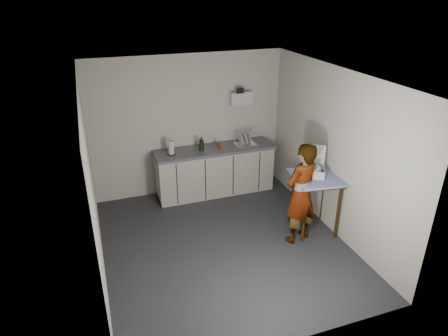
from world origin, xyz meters
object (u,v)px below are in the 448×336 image
object	(u,v)px
standing_man	(301,194)
soap_bottle	(202,144)
dark_bottle	(201,145)
soda_can	(219,145)
kitchen_counter	(215,172)
bakery_box	(314,169)
paper_towel	(171,148)
dish_rack	(245,142)
side_table	(317,184)

from	to	relation	value
standing_man	soap_bottle	distance (m)	2.16
dark_bottle	standing_man	bearing A→B (deg)	-62.88
soap_bottle	soda_can	xyz separation A→B (m)	(0.34, -0.00, -0.07)
soda_can	dark_bottle	distance (m)	0.34
kitchen_counter	dark_bottle	bearing A→B (deg)	-179.28
dark_bottle	kitchen_counter	bearing A→B (deg)	0.72
standing_man	soda_can	world-z (taller)	standing_man
dark_bottle	bakery_box	size ratio (longest dim) A/B	0.48
kitchen_counter	bakery_box	bearing A→B (deg)	-57.75
soap_bottle	paper_towel	size ratio (longest dim) A/B	0.99
bakery_box	paper_towel	bearing A→B (deg)	167.38
dark_bottle	dish_rack	xyz separation A→B (m)	(0.86, -0.04, -0.04)
side_table	dark_bottle	xyz separation A→B (m)	(-1.36, 1.78, 0.17)
standing_man	soap_bottle	bearing A→B (deg)	-81.20
soap_bottle	paper_towel	xyz separation A→B (m)	(-0.56, -0.00, -0.01)
side_table	standing_man	world-z (taller)	standing_man
soap_bottle	soda_can	distance (m)	0.34
standing_man	dark_bottle	distance (m)	2.19
side_table	standing_man	xyz separation A→B (m)	(-0.36, -0.16, -0.04)
side_table	dark_bottle	size ratio (longest dim) A/B	4.59
soap_bottle	bakery_box	xyz separation A→B (m)	(1.33, -1.67, 0.03)
paper_towel	dish_rack	xyz separation A→B (m)	(1.42, -0.00, -0.06)
kitchen_counter	dish_rack	distance (m)	0.81
kitchen_counter	side_table	distance (m)	2.14
kitchen_counter	standing_man	bearing A→B (deg)	-69.22
soda_can	dish_rack	distance (m)	0.52
standing_man	bakery_box	world-z (taller)	standing_man
soda_can	standing_man	bearing A→B (deg)	-70.97
kitchen_counter	bakery_box	size ratio (longest dim) A/B	5.05
kitchen_counter	standing_man	size ratio (longest dim) A/B	1.38
soap_bottle	bakery_box	size ratio (longest dim) A/B	0.59
kitchen_counter	standing_man	distance (m)	2.11
bakery_box	kitchen_counter	bearing A→B (deg)	150.90
kitchen_counter	soda_can	world-z (taller)	soda_can
side_table	dish_rack	world-z (taller)	dish_rack
bakery_box	side_table	bearing A→B (deg)	-43.93
kitchen_counter	paper_towel	world-z (taller)	paper_towel
soda_can	paper_towel	size ratio (longest dim) A/B	0.44
paper_towel	dish_rack	size ratio (longest dim) A/B	0.65
standing_man	soda_can	distance (m)	2.01
side_table	bakery_box	size ratio (longest dim) A/B	2.19
kitchen_counter	soda_can	xyz separation A→B (m)	(0.08, -0.04, 0.54)
soda_can	dish_rack	xyz separation A→B (m)	(0.52, -0.00, 0.01)
side_table	standing_man	size ratio (longest dim) A/B	0.60
side_table	paper_towel	size ratio (longest dim) A/B	3.69
soap_bottle	dish_rack	bearing A→B (deg)	-0.33
dark_bottle	dish_rack	distance (m)	0.86
side_table	dish_rack	distance (m)	1.81
dark_bottle	soda_can	bearing A→B (deg)	-6.51
dark_bottle	side_table	bearing A→B (deg)	-52.69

